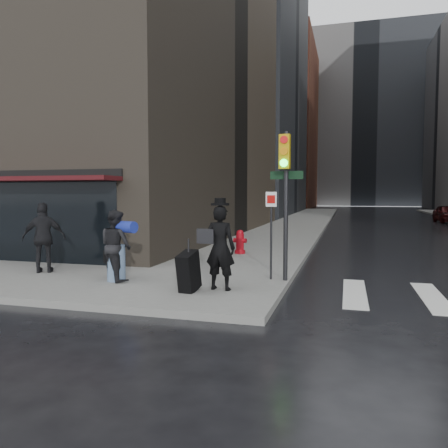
{
  "coord_description": "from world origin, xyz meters",
  "views": [
    {
      "loc": [
        3.3,
        -9.1,
        2.23
      ],
      "look_at": [
        -0.31,
        3.68,
        1.3
      ],
      "focal_mm": 35.0,
      "sensor_mm": 36.0,
      "label": 1
    }
  ],
  "objects": [
    {
      "name": "fire_hydrant",
      "position": [
        -0.25,
        5.52,
        0.52
      ],
      "size": [
        0.47,
        0.36,
        0.83
      ],
      "rotation": [
        0.0,
        0.0,
        -0.11
      ],
      "color": "maroon",
      "rests_on": "ground"
    },
    {
      "name": "bldg_left_far",
      "position": [
        -13.0,
        62.0,
        13.0
      ],
      "size": [
        22.0,
        20.0,
        26.0
      ],
      "primitive_type": "cube",
      "color": "#59301E",
      "rests_on": "ground"
    },
    {
      "name": "parked_car_4",
      "position": [
        10.78,
        27.75,
        0.68
      ],
      "size": [
        1.77,
        4.08,
        1.37
      ],
      "primitive_type": "imported",
      "rotation": [
        0.0,
        0.0,
        0.04
      ],
      "color": "#390B0C",
      "rests_on": "ground"
    },
    {
      "name": "man_overcoat",
      "position": [
        0.56,
        -0.22,
        1.0
      ],
      "size": [
        1.11,
        0.99,
        2.02
      ],
      "rotation": [
        0.0,
        0.0,
        3.06
      ],
      "color": "black",
      "rests_on": "ground"
    },
    {
      "name": "traffic_light",
      "position": [
        1.86,
        1.19,
        2.43
      ],
      "size": [
        0.88,
        0.43,
        3.53
      ],
      "rotation": [
        0.0,
        0.0,
        -0.07
      ],
      "color": "black",
      "rests_on": "ground"
    },
    {
      "name": "man_jeans",
      "position": [
        -1.97,
        0.11,
        1.0
      ],
      "size": [
        1.14,
        1.05,
        1.69
      ],
      "rotation": [
        0.0,
        0.0,
        2.65
      ],
      "color": "black",
      "rests_on": "ground"
    },
    {
      "name": "man_greycoat",
      "position": [
        -4.35,
        0.58,
        1.07
      ],
      "size": [
        1.17,
        0.9,
        1.84
      ],
      "rotation": [
        0.0,
        0.0,
        3.62
      ],
      "color": "black",
      "rests_on": "ground"
    },
    {
      "name": "sidewalk_left",
      "position": [
        0.0,
        27.0,
        0.07
      ],
      "size": [
        4.0,
        50.0,
        0.15
      ],
      "primitive_type": "cube",
      "color": "slate",
      "rests_on": "ground"
    },
    {
      "name": "bldg_left_mid",
      "position": [
        -13.0,
        38.0,
        17.0
      ],
      "size": [
        22.0,
        24.0,
        34.0
      ],
      "primitive_type": "cube",
      "color": "slate",
      "rests_on": "ground"
    },
    {
      "name": "ground",
      "position": [
        0.0,
        0.0,
        0.0
      ],
      "size": [
        140.0,
        140.0,
        0.0
      ],
      "primitive_type": "plane",
      "color": "black",
      "rests_on": "ground"
    },
    {
      "name": "bldg_distant",
      "position": [
        6.0,
        78.0,
        16.0
      ],
      "size": [
        40.0,
        12.0,
        32.0
      ],
      "primitive_type": "cube",
      "color": "slate",
      "rests_on": "ground"
    }
  ]
}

